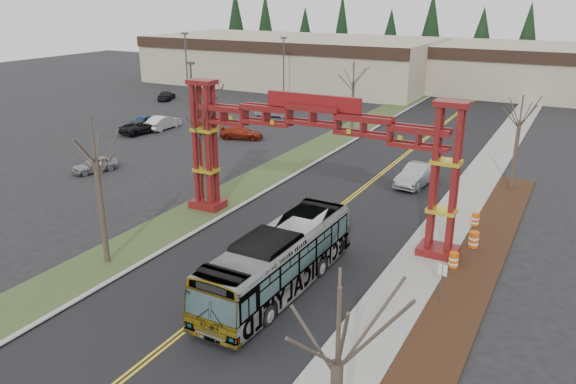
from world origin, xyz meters
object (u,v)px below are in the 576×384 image
Objects in this scene: parked_car_mid_b at (147,121)px; bare_tree_median_mid at (203,129)px; parked_car_near_a at (95,164)px; parked_car_near_c at (141,127)px; transit_bus at (279,260)px; barrel_south at (454,261)px; bare_tree_median_near at (95,157)px; light_pole_near at (193,103)px; bare_tree_right_near at (337,364)px; parked_car_far_c at (166,96)px; parked_car_far_a at (274,111)px; silver_sedan at (417,175)px; light_pole_mid at (186,64)px; parked_car_far_b at (291,102)px; parked_car_near_b at (163,122)px; bare_tree_right_far at (520,121)px; street_sign at (442,276)px; barrel_mid at (474,240)px; gateway_arch at (313,138)px; parked_car_mid_a at (241,133)px; retail_building_west at (292,60)px; bare_tree_median_far at (353,82)px; light_pole_far at (284,65)px; barrel_north at (475,220)px; retail_building_east at (561,71)px.

bare_tree_median_mid is (21.10, -17.69, 4.99)m from parked_car_mid_b.
parked_car_near_a is 0.77× the size of parked_car_near_c.
transit_bus is 12.01× the size of barrel_south.
light_pole_near is (-8.93, 19.81, -1.13)m from bare_tree_median_near.
bare_tree_right_near is at bearing 140.04° from parked_car_mid_b.
parked_car_far_a is at bearing 148.18° from parked_car_far_c.
parked_car_mid_b is 0.46× the size of light_pole_near.
light_pole_mid is (-36.07, 17.86, 4.64)m from silver_sedan.
parked_car_near_b is at bearing 90.51° from parked_car_far_b.
bare_tree_right_near is 1.10× the size of bare_tree_right_far.
street_sign reaches higher than barrel_mid.
bare_tree_right_near reaches higher than parked_car_far_a.
bare_tree_right_near is at bearing -28.45° from bare_tree_median_near.
parked_car_far_c is 0.45× the size of light_pole_mid.
parked_car_mid_a is (-16.73, 17.82, -5.34)m from gateway_arch.
barrel_mid is (38.68, -15.64, -0.12)m from parked_car_mid_b.
retail_building_west reaches higher than silver_sedan.
bare_tree_median_mid is at bearing 176.46° from barrel_south.
bare_tree_median_mid is 22.97m from bare_tree_right_far.
parked_car_mid_a is at bearing 133.18° from gateway_arch.
silver_sedan is 46.09m from parked_car_far_c.
bare_tree_median_near is (30.21, -41.20, 5.46)m from parked_car_far_c.
parked_car_near_b is at bearing 139.92° from transit_bus.
bare_tree_median_far is at bearing 145.95° from bare_tree_right_far.
transit_bus is 19.48m from silver_sedan.
barrel_south is (28.36, -30.15, -0.24)m from parked_car_far_a.
parked_car_near_c is at bearing -149.41° from bare_tree_median_far.
transit_bus is 51.00m from light_pole_mid.
barrel_mid is (39.58, -52.00, -3.22)m from retail_building_west.
silver_sedan is at bearing 168.14° from parked_car_near_b.
barrel_mid reaches higher than barrel_south.
bare_tree_median_near is 3.98× the size of street_sign.
parked_car_near_a is at bearing 173.47° from gateway_arch.
street_sign is at bearing 14.16° from bare_tree_median_near.
barrel_south is (17.13, -1.06, -5.17)m from bare_tree_median_mid.
parked_car_mid_b is 0.79× the size of parked_car_far_b.
parked_car_far_b is 0.62× the size of bare_tree_right_near.
silver_sedan is 11.67m from barrel_mid.
light_pole_far reaches higher than barrel_north.
retail_building_east is at bearing 90.00° from bare_tree_right_near.
barrel_mid is at bearing -33.26° from light_pole_mid.
street_sign is at bearing -149.27° from parked_car_mid_a.
parked_car_near_c is (-0.80, -2.61, -0.08)m from parked_car_near_b.
bare_tree_right_far is at bearing -34.05° from bare_tree_median_far.
parked_car_near_a is at bearing 179.10° from barrel_mid.
bare_tree_median_far is at bearing -116.81° from retail_building_east.
parked_car_near_b is at bearing -63.88° from light_pole_mid.
bare_tree_right_far reaches higher than silver_sedan.
barrel_mid is (17.58, -24.38, -4.75)m from bare_tree_median_far.
bare_tree_median_far is at bearing 121.94° from barrel_south.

